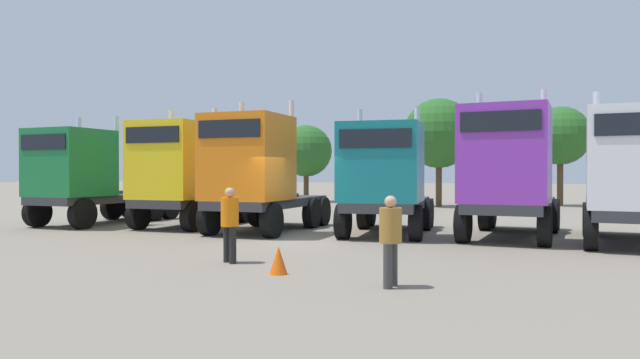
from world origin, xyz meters
The scene contains 13 objects.
ground centered at (0.00, 0.00, 0.00)m, with size 200.00×200.00×0.00m, color gray.
semi_truck_green centered at (-9.53, 1.97, 1.91)m, with size 2.85×6.39×4.23m.
semi_truck_yellow centered at (-5.44, 2.43, 1.98)m, with size 2.59×6.29×4.43m.
semi_truck_orange centered at (-2.04, 1.52, 2.04)m, with size 2.58×5.88×4.48m.
semi_truck_teal centered at (2.21, 2.12, 1.87)m, with size 2.99×5.91×4.13m.
semi_truck_purple centered at (5.95, 2.28, 2.04)m, with size 3.07×6.59×4.54m.
semi_truck_white centered at (9.23, 1.62, 1.91)m, with size 2.99×6.28×4.32m.
visitor_in_hivis centered at (0.23, -4.38, 0.98)m, with size 0.56×0.56×1.69m.
visitor_with_camera centered at (4.24, -5.88, 0.93)m, with size 0.44×0.45×1.62m.
traffic_cone_mid centered at (1.85, -5.34, 0.28)m, with size 0.36×0.36×0.56m, color #F2590C.
oak_far_left centered at (-8.11, 21.92, 3.54)m, with size 3.60×3.60×5.36m.
oak_far_centre centered at (1.50, 18.94, 4.36)m, with size 4.14×4.14×6.44m.
oak_far_right centered at (8.33, 22.25, 4.26)m, with size 3.55×3.55×6.06m.
Camera 1 is at (6.53, -15.91, 2.02)m, focal length 32.62 mm.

